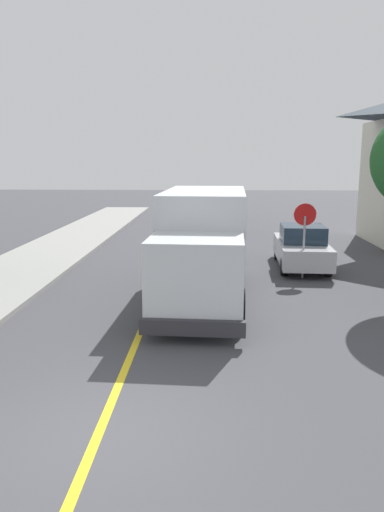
{
  "coord_description": "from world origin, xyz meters",
  "views": [
    {
      "loc": [
        1.7,
        -6.51,
        4.12
      ],
      "look_at": [
        1.16,
        7.04,
        1.4
      ],
      "focal_mm": 33.78,
      "sensor_mm": 36.0,
      "label": 1
    }
  ],
  "objects_px": {
    "parked_car_near": "(210,238)",
    "parked_car_mid": "(212,219)",
    "box_truck": "(203,240)",
    "parked_van_across": "(302,247)",
    "stop_sign": "(305,226)",
    "parked_car_furthest": "(218,201)",
    "parked_car_far": "(216,207)"
  },
  "relations": [
    {
      "from": "box_truck",
      "to": "parked_car_near",
      "type": "bearing_deg",
      "value": 88.5
    },
    {
      "from": "parked_car_furthest",
      "to": "stop_sign",
      "type": "height_order",
      "value": "stop_sign"
    },
    {
      "from": "parked_van_across",
      "to": "box_truck",
      "type": "bearing_deg",
      "value": -130.72
    },
    {
      "from": "parked_van_across",
      "to": "stop_sign",
      "type": "relative_size",
      "value": 1.69
    },
    {
      "from": "box_truck",
      "to": "parked_car_mid",
      "type": "xyz_separation_m",
      "value": [
        0.28,
        13.42,
        -0.97
      ]
    },
    {
      "from": "parked_car_furthest",
      "to": "stop_sign",
      "type": "relative_size",
      "value": 1.67
    },
    {
      "from": "parked_car_mid",
      "to": "parked_car_furthest",
      "type": "height_order",
      "value": "same"
    },
    {
      "from": "parked_car_far",
      "to": "stop_sign",
      "type": "bearing_deg",
      "value": -80.54
    },
    {
      "from": "parked_car_far",
      "to": "parked_van_across",
      "type": "relative_size",
      "value": 1.0
    },
    {
      "from": "parked_car_near",
      "to": "stop_sign",
      "type": "height_order",
      "value": "stop_sign"
    },
    {
      "from": "box_truck",
      "to": "parked_van_across",
      "type": "relative_size",
      "value": 1.63
    },
    {
      "from": "box_truck",
      "to": "parked_car_mid",
      "type": "relative_size",
      "value": 1.65
    },
    {
      "from": "parked_car_mid",
      "to": "parked_car_far",
      "type": "relative_size",
      "value": 0.98
    },
    {
      "from": "box_truck",
      "to": "parked_car_near",
      "type": "relative_size",
      "value": 1.65
    },
    {
      "from": "parked_car_near",
      "to": "parked_car_mid",
      "type": "xyz_separation_m",
      "value": [
        0.11,
        7.05,
        0.0
      ]
    },
    {
      "from": "stop_sign",
      "to": "parked_car_furthest",
      "type": "bearing_deg",
      "value": 96.79
    },
    {
      "from": "box_truck",
      "to": "parked_car_near",
      "type": "xyz_separation_m",
      "value": [
        0.17,
        6.37,
        -0.97
      ]
    },
    {
      "from": "parked_car_furthest",
      "to": "stop_sign",
      "type": "bearing_deg",
      "value": -83.21
    },
    {
      "from": "parked_van_across",
      "to": "stop_sign",
      "type": "xyz_separation_m",
      "value": [
        -0.25,
        -1.66,
        1.06
      ]
    },
    {
      "from": "parked_car_near",
      "to": "parked_car_far",
      "type": "relative_size",
      "value": 0.98
    },
    {
      "from": "box_truck",
      "to": "parked_car_mid",
      "type": "bearing_deg",
      "value": 88.82
    },
    {
      "from": "parked_van_across",
      "to": "parked_car_furthest",
      "type": "bearing_deg",
      "value": 97.97
    },
    {
      "from": "parked_car_near",
      "to": "parked_car_mid",
      "type": "relative_size",
      "value": 1.0
    },
    {
      "from": "parked_car_far",
      "to": "parked_car_furthest",
      "type": "height_order",
      "value": "same"
    },
    {
      "from": "parked_van_across",
      "to": "stop_sign",
      "type": "bearing_deg",
      "value": -98.46
    },
    {
      "from": "parked_car_furthest",
      "to": "stop_sign",
      "type": "distance_m",
      "value": 23.19
    },
    {
      "from": "parked_car_far",
      "to": "parked_car_mid",
      "type": "bearing_deg",
      "value": -92.47
    },
    {
      "from": "box_truck",
      "to": "parked_van_across",
      "type": "bearing_deg",
      "value": 49.28
    },
    {
      "from": "box_truck",
      "to": "parked_car_furthest",
      "type": "relative_size",
      "value": 1.64
    },
    {
      "from": "parked_car_near",
      "to": "parked_van_across",
      "type": "bearing_deg",
      "value": -29.91
    },
    {
      "from": "box_truck",
      "to": "parked_car_near",
      "type": "height_order",
      "value": "box_truck"
    },
    {
      "from": "parked_car_mid",
      "to": "parked_car_furthest",
      "type": "bearing_deg",
      "value": 87.84
    }
  ]
}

